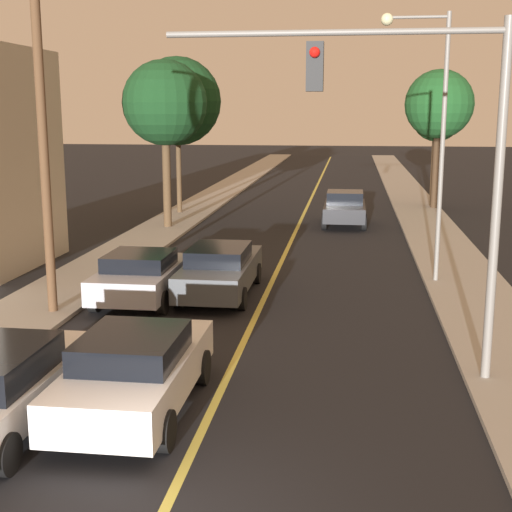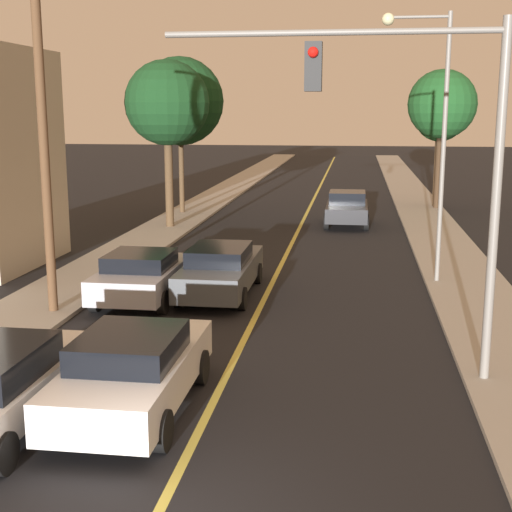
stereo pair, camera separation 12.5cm
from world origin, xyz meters
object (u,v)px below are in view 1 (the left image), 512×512
Objects in this scene: car_outer_lane_front at (0,386)px; car_outer_lane_second at (141,275)px; traffic_signal_mast at (420,136)px; tree_left_far at (165,104)px; car_near_lane_second at (220,269)px; car_far_oncoming at (345,208)px; tree_left_near at (177,101)px; tree_right_near at (437,118)px; utility_pole_left at (43,134)px; car_near_lane_front at (135,370)px; tree_right_far at (439,105)px; streetlamp_right at (429,114)px.

car_outer_lane_second is at bearing 90.00° from car_outer_lane_front.
traffic_signal_mast is 0.93× the size of tree_left_far.
car_near_lane_second is at bearing 24.65° from car_outer_lane_second.
car_far_oncoming is at bearing 76.25° from car_outer_lane_front.
tree_left_near is 1.26× the size of tree_right_near.
tree_right_near is (10.22, 29.18, 4.09)m from car_outer_lane_front.
car_outer_lane_front is 0.68× the size of tree_left_far.
car_outer_lane_second is at bearing -115.98° from tree_right_near.
utility_pole_left is 25.67m from tree_right_near.
tree_left_far is at bearing 92.06° from utility_pole_left.
tree_left_far is (-2.41, 12.18, 4.80)m from car_outer_lane_second.
car_near_lane_front is at bearing -54.83° from utility_pole_left.
tree_right_near is at bearing 64.02° from car_outer_lane_second.
tree_left_far is 14.97m from tree_right_far.
utility_pole_left is (-3.97, -2.60, 3.92)m from car_near_lane_second.
utility_pole_left reaches higher than tree_right_far.
streetlamp_right is 13.74m from tree_left_far.
tree_left_near is (-5.01, 15.74, 4.92)m from car_near_lane_second.
car_near_lane_front is at bearing -155.30° from traffic_signal_mast.
car_far_oncoming is 0.53× the size of tree_left_near.
streetlamp_right reaches higher than car_near_lane_second.
tree_right_near is at bearing 82.78° from streetlamp_right.
tree_right_near is (13.17, 4.28, -0.84)m from tree_left_near.
car_far_oncoming reaches higher than car_outer_lane_second.
tree_right_near is (8.16, 20.02, 4.07)m from car_near_lane_second.
car_near_lane_front is 21.74m from car_far_oncoming.
car_near_lane_second is at bearing -112.91° from tree_right_far.
car_outer_lane_front reaches higher than car_outer_lane_second.
car_near_lane_front is at bearing -106.50° from tree_right_far.
tree_right_far is (8.15, 19.28, 4.75)m from car_near_lane_second.
car_outer_lane_front is at bearing -109.75° from tree_right_far.
utility_pole_left is 1.43× the size of tree_right_near.
car_outer_lane_front is at bearing -155.91° from car_near_lane_front.
car_outer_lane_front is 30.58m from tree_right_far.
tree_left_near is 13.63m from tree_right_far.
car_far_oncoming is (5.48, 22.39, 0.07)m from car_outer_lane_front.
tree_left_far is at bearing 111.70° from car_near_lane_second.
tree_right_near reaches higher than car_far_oncoming.
utility_pole_left is at bearing -86.75° from tree_left_near.
traffic_signal_mast is 8.27m from streetlamp_right.
car_outer_lane_front is (-2.06, -0.92, -0.04)m from car_near_lane_front.
tree_right_far is at bearing 73.50° from car_near_lane_front.
tree_right_near is at bearing -124.96° from car_far_oncoming.
tree_left_near is (-10.92, 13.51, 0.53)m from streetlamp_right.
streetlamp_right reaches higher than tree_left_near.
tree_left_far is (-7.89, -2.01, 4.72)m from car_far_oncoming.
car_outer_lane_front is 0.63× the size of streetlamp_right.
tree_left_near reaches higher than tree_right_near.
tree_right_far is (2.24, 17.04, 0.36)m from streetlamp_right.
tree_left_far is (-9.39, 17.20, 0.74)m from traffic_signal_mast.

